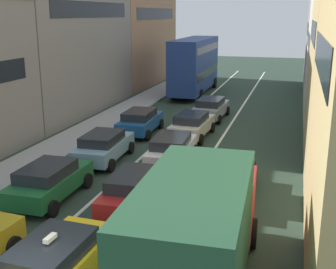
{
  "coord_description": "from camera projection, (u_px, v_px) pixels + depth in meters",
  "views": [
    {
      "loc": [
        5.8,
        -7.62,
        7.25
      ],
      "look_at": [
        0.0,
        12.0,
        1.6
      ],
      "focal_mm": 47.01,
      "sensor_mm": 36.0,
      "label": 1
    }
  ],
  "objects": [
    {
      "name": "sidewalk_left",
      "position": [
        109.0,
        119.0,
        30.85
      ],
      "size": [
        2.6,
        64.0,
        0.14
      ],
      "primitive_type": "cube",
      "color": "#A0A0A0",
      "rests_on": "ground"
    },
    {
      "name": "lane_stripe_left",
      "position": [
        177.0,
        125.0,
        29.5
      ],
      "size": [
        0.16,
        60.0,
        0.01
      ],
      "primitive_type": "cube",
      "color": "silver",
      "rests_on": "ground"
    },
    {
      "name": "lane_stripe_right",
      "position": [
        228.0,
        129.0,
        28.57
      ],
      "size": [
        0.16,
        60.0,
        0.01
      ],
      "primitive_type": "cube",
      "color": "silver",
      "rests_on": "ground"
    },
    {
      "name": "building_row_left",
      "position": [
        65.0,
        27.0,
        34.46
      ],
      "size": [
        7.2,
        43.9,
        13.94
      ],
      "rotation": [
        0.0,
        0.0,
        1.57
      ],
      "color": "gray",
      "rests_on": "ground"
    },
    {
      "name": "removalist_box_truck",
      "position": [
        199.0,
        229.0,
        11.13
      ],
      "size": [
        2.96,
        7.79,
        3.58
      ],
      "rotation": [
        0.0,
        0.0,
        1.61
      ],
      "color": "#A51E1E",
      "rests_on": "ground"
    },
    {
      "name": "taxi_centre_lane_front",
      "position": [
        55.0,
        262.0,
        11.79
      ],
      "size": [
        2.19,
        4.36,
        1.66
      ],
      "rotation": [
        0.0,
        0.0,
        1.53
      ],
      "color": "yellow",
      "rests_on": "ground"
    },
    {
      "name": "sedan_centre_lane_second",
      "position": [
        135.0,
        189.0,
        16.71
      ],
      "size": [
        2.25,
        4.39,
        1.49
      ],
      "rotation": [
        0.0,
        0.0,
        1.63
      ],
      "color": "#A51E1E",
      "rests_on": "ground"
    },
    {
      "name": "wagon_left_lane_second",
      "position": [
        49.0,
        181.0,
        17.56
      ],
      "size": [
        2.12,
        4.33,
        1.49
      ],
      "rotation": [
        0.0,
        0.0,
        1.59
      ],
      "color": "#19592D",
      "rests_on": "ground"
    },
    {
      "name": "hatchback_centre_lane_third",
      "position": [
        172.0,
        149.0,
        21.63
      ],
      "size": [
        2.27,
        4.4,
        1.49
      ],
      "rotation": [
        0.0,
        0.0,
        1.63
      ],
      "color": "silver",
      "rests_on": "ground"
    },
    {
      "name": "sedan_left_lane_third",
      "position": [
        104.0,
        146.0,
        22.14
      ],
      "size": [
        2.21,
        4.37,
        1.49
      ],
      "rotation": [
        0.0,
        0.0,
        1.61
      ],
      "color": "#759EB7",
      "rests_on": "ground"
    },
    {
      "name": "coupe_centre_lane_fourth",
      "position": [
        192.0,
        124.0,
        26.44
      ],
      "size": [
        2.21,
        4.37,
        1.49
      ],
      "rotation": [
        0.0,
        0.0,
        1.53
      ],
      "color": "beige",
      "rests_on": "ground"
    },
    {
      "name": "sedan_left_lane_fourth",
      "position": [
        140.0,
        121.0,
        27.27
      ],
      "size": [
        2.16,
        4.35,
        1.49
      ],
      "rotation": [
        0.0,
        0.0,
        1.6
      ],
      "color": "#194C8C",
      "rests_on": "ground"
    },
    {
      "name": "sedan_centre_lane_fifth",
      "position": [
        211.0,
        108.0,
        31.12
      ],
      "size": [
        2.19,
        4.36,
        1.49
      ],
      "rotation": [
        0.0,
        0.0,
        1.53
      ],
      "color": "gray",
      "rests_on": "ground"
    },
    {
      "name": "sedan_right_lane_behind_truck",
      "position": [
        226.0,
        178.0,
        17.87
      ],
      "size": [
        2.16,
        4.35,
        1.49
      ],
      "rotation": [
        0.0,
        0.0,
        1.54
      ],
      "color": "black",
      "rests_on": "ground"
    },
    {
      "name": "bus_mid_queue_primary",
      "position": [
        195.0,
        63.0,
        40.35
      ],
      "size": [
        2.89,
        10.53,
        5.06
      ],
      "rotation": [
        0.0,
        0.0,
        1.58
      ],
      "color": "navy",
      "rests_on": "ground"
    }
  ]
}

